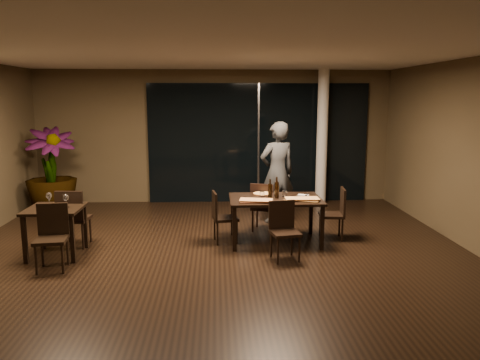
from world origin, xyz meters
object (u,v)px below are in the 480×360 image
chair_main_near (284,227)px  bottle_c (277,187)px  side_table (55,216)px  chair_main_far (263,204)px  main_table (275,202)px  diner (277,173)px  chair_main_right (336,211)px  chair_main_left (221,214)px  chair_side_near (52,233)px  potted_plant (51,171)px  bottle_a (270,188)px  chair_side_far (73,215)px  bottle_b (277,190)px

chair_main_near → bottle_c: (0.01, 0.92, 0.43)m
side_table → chair_main_far: chair_main_far is taller
main_table → diner: diner is taller
chair_main_near → diner: size_ratio=0.45×
chair_main_right → diner: bearing=-136.6°
chair_main_near → chair_main_left: 1.24m
chair_main_far → chair_side_near: 3.56m
chair_main_left → potted_plant: size_ratio=0.48×
chair_main_near → bottle_c: bottle_c is taller
chair_main_near → bottle_a: 0.96m
chair_main_right → potted_plant: size_ratio=0.49×
chair_side_far → bottle_b: bearing=-173.9°
chair_side_near → bottle_b: 3.48m
chair_main_right → bottle_a: bearing=-80.5°
chair_main_far → chair_main_right: bearing=175.4°
side_table → bottle_a: bearing=9.6°
main_table → chair_main_right: (1.06, 0.12, -0.19)m
bottle_a → bottle_c: bottle_c is taller
side_table → chair_main_near: 3.44m
chair_main_near → bottle_a: size_ratio=2.84×
side_table → chair_side_near: size_ratio=0.88×
chair_main_far → chair_main_near: size_ratio=1.03×
chair_main_far → bottle_b: bottle_b is taller
potted_plant → bottle_a: (4.28, -2.14, 0.01)m
chair_main_far → chair_main_left: (-0.76, -0.60, -0.02)m
chair_main_near → potted_plant: (-4.39, 3.00, 0.41)m
potted_plant → bottle_a: 4.79m
main_table → side_table: bearing=-171.6°
chair_main_left → diner: bearing=-49.9°
chair_main_left → chair_side_near: bearing=105.9°
chair_main_near → bottle_a: bottle_a is taller
chair_main_near → diner: bearing=74.8°
chair_main_near → bottle_c: bearing=78.8°
chair_side_far → main_table: bearing=-173.9°
chair_main_far → chair_side_near: bearing=46.8°
bottle_a → bottle_c: bearing=29.1°
chair_main_near → bottle_b: 0.89m
bottle_a → chair_side_near: bearing=-161.0°
side_table → chair_side_near: (0.13, -0.54, -0.11)m
side_table → chair_main_near: chair_main_near is taller
main_table → chair_side_near: bearing=-162.4°
chair_side_near → potted_plant: size_ratio=0.51×
main_table → chair_main_near: size_ratio=1.74×
chair_side_near → potted_plant: potted_plant is taller
chair_main_far → chair_side_far: (-3.13, -0.75, 0.03)m
chair_main_near → chair_side_far: bearing=157.6°
main_table → diner: (0.19, 1.27, 0.29)m
chair_main_far → chair_side_near: (-3.14, -1.68, 0.01)m
bottle_c → diner: bearing=82.1°
chair_main_near → bottle_b: bearing=79.4°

